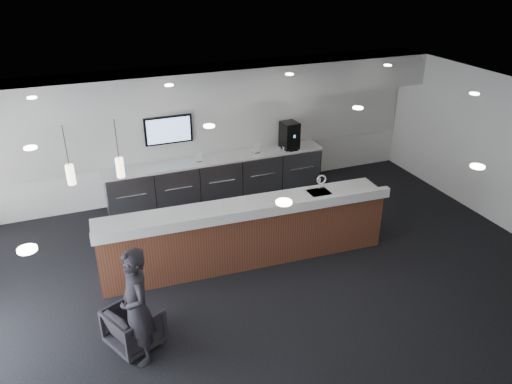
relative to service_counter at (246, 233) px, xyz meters
name	(u,v)px	position (x,y,z in m)	size (l,w,h in m)	color
ground	(283,282)	(0.34, -0.90, -0.57)	(10.00, 10.00, 0.00)	black
ceiling	(288,114)	(0.34, -0.90, 2.43)	(10.00, 8.00, 0.02)	black
back_wall	(212,130)	(0.34, 3.10, 0.93)	(10.00, 0.02, 3.00)	white
soffit_bulkhead	(216,84)	(0.34, 2.65, 2.08)	(10.00, 0.90, 0.70)	silver
alcove_panel	(212,126)	(0.34, 3.07, 1.03)	(9.80, 0.06, 1.40)	silver
back_credenza	(218,177)	(0.34, 2.74, -0.10)	(5.06, 0.66, 0.95)	gray
wall_tv	(168,130)	(-0.66, 3.01, 1.08)	(1.05, 0.08, 0.62)	black
pendant_left	(119,165)	(-2.06, -0.10, 1.68)	(0.12, 0.12, 0.30)	beige
pendant_right	(70,172)	(-2.76, -0.10, 1.68)	(0.12, 0.12, 0.30)	beige
ceiling_can_lights	(288,116)	(0.34, -0.90, 2.40)	(7.00, 5.00, 0.02)	white
service_counter	(246,233)	(0.00, 0.00, 0.00)	(5.29, 1.12, 1.49)	#57291D
coffee_machine	(289,135)	(2.12, 2.71, 0.69)	(0.39, 0.50, 0.63)	black
info_sign_left	(199,157)	(-0.10, 2.68, 0.48)	(0.15, 0.02, 0.20)	white
info_sign_right	(257,148)	(1.28, 2.68, 0.49)	(0.18, 0.02, 0.24)	white
armchair	(134,326)	(-2.26, -1.47, -0.26)	(0.68, 0.70, 0.64)	black
lounge_guest	(136,307)	(-2.22, -1.76, 0.30)	(0.64, 0.42, 1.75)	black
cup_0	(295,146)	(2.23, 2.65, 0.42)	(0.09, 0.09, 0.08)	white
cup_1	(290,147)	(2.09, 2.65, 0.42)	(0.09, 0.09, 0.08)	white
cup_2	(284,148)	(1.95, 2.65, 0.42)	(0.09, 0.09, 0.08)	white
cup_3	(279,149)	(1.81, 2.65, 0.42)	(0.09, 0.09, 0.08)	white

